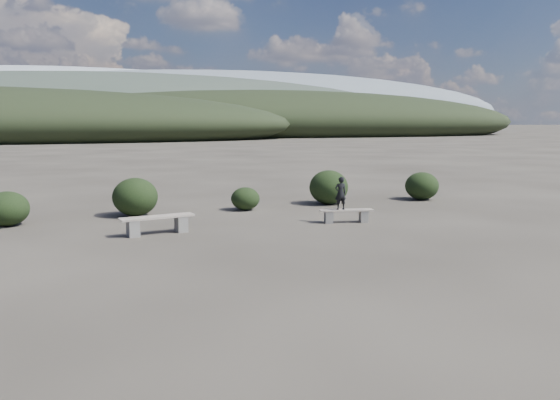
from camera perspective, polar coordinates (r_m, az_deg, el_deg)
name	(u,v)px	position (r m, az deg, el deg)	size (l,w,h in m)	color
ground	(305,287)	(10.08, 2.59, -9.05)	(1200.00, 1200.00, 0.00)	#312C26
bench_left	(158,223)	(14.98, -12.68, -2.37)	(2.02, 0.81, 0.49)	#65625E
bench_right	(346,215)	(16.43, 6.93, -1.53)	(1.63, 0.64, 0.40)	#65625E
seated_person	(341,193)	(16.29, 6.35, 0.71)	(0.36, 0.24, 0.98)	black
shrub_a	(7,209)	(17.64, -26.62, -0.82)	(1.23, 1.23, 1.01)	black
shrub_b	(135,197)	(18.05, -14.89, 0.31)	(1.43, 1.43, 1.23)	black
shrub_c	(245,199)	(18.68, -3.64, 0.14)	(0.98, 0.98, 0.78)	black
shrub_d	(329,187)	(20.07, 5.11, 1.34)	(1.43, 1.43, 1.25)	black
shrub_e	(422,186)	(21.86, 14.61, 1.44)	(1.29, 1.29, 1.07)	black
mountain_ridges	(98,109)	(348.22, -18.45, 8.97)	(500.00, 400.00, 56.00)	black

